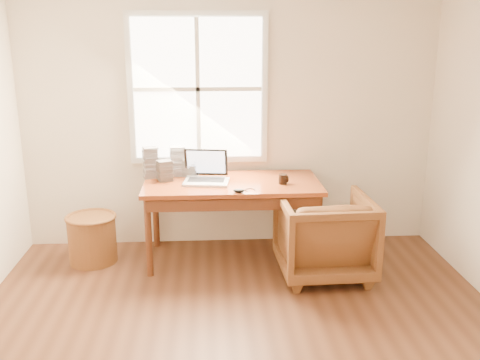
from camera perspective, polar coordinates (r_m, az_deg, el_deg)
The scene contains 11 objects.
room_shell at distance 3.15m, azimuth 0.11°, elevation 1.69°, with size 4.04×4.54×2.64m.
desk at distance 4.88m, azimuth -0.86°, elevation -0.40°, with size 1.60×0.80×0.04m, color brown.
armchair at distance 4.72m, azimuth 8.96°, elevation -5.86°, with size 0.78×0.80×0.73m, color brown.
wicker_stool at distance 5.16m, azimuth -15.47°, elevation -6.11°, with size 0.44×0.44×0.44m, color brown.
laptop at distance 4.80m, azimuth -3.64°, elevation 1.38°, with size 0.40×0.42×0.30m, color silver, non-canonical shape.
mouse at distance 4.54m, azimuth -0.14°, elevation -1.15°, with size 0.10×0.06×0.03m, color black.
coffee_mug at distance 4.81m, azimuth 4.60°, elevation 0.10°, with size 0.08×0.08×0.09m, color black.
cd_stack_a at distance 5.10m, azimuth -6.66°, elevation 2.03°, with size 0.14×0.12×0.28m, color silver.
cd_stack_b at distance 4.93m, azimuth -8.02°, elevation 1.02°, with size 0.13×0.11×0.19m, color #242429.
cd_stack_c at distance 5.05m, azimuth -9.51°, elevation 1.87°, with size 0.13×0.11×0.29m, color #A1A1AE.
cd_stack_d at distance 5.07m, azimuth -5.27°, elevation 1.38°, with size 0.14×0.12×0.17m, color #B4BAC0.
Camera 1 is at (-0.22, -2.89, 2.07)m, focal length 40.00 mm.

